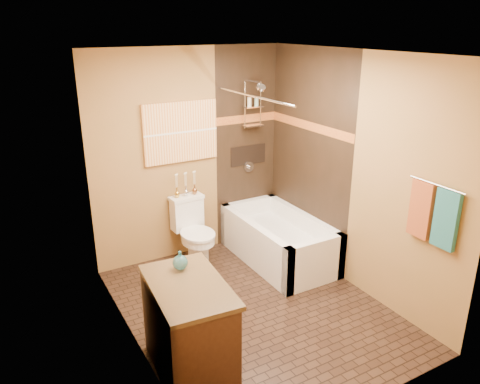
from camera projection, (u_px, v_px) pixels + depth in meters
floor at (254, 308)px, 4.76m from camera, size 3.00×3.00×0.00m
wall_left at (128, 218)px, 3.77m from camera, size 0.02×3.00×2.50m
wall_right at (353, 174)px, 4.89m from camera, size 0.02×3.00×2.50m
wall_back at (190, 155)px, 5.55m from camera, size 2.40×0.02×2.50m
wall_front at (373, 261)px, 3.10m from camera, size 2.40×0.02×2.50m
ceiling at (257, 53)px, 3.90m from camera, size 3.00×3.00×0.00m
alcove_tile_back at (246, 148)px, 5.90m from camera, size 0.85×0.01×2.50m
alcove_tile_right at (308, 157)px, 5.49m from camera, size 0.01×1.50×2.50m
mosaic_band_back at (247, 119)px, 5.77m from camera, size 0.85×0.01×0.10m
mosaic_band_right at (309, 126)px, 5.36m from camera, size 0.01×1.50×0.10m
alcove_niche at (248, 155)px, 5.94m from camera, size 0.50×0.01×0.25m
shower_fixtures at (253, 116)px, 5.68m from camera, size 0.24×0.33×1.16m
curtain_rod at (251, 96)px, 4.86m from camera, size 0.03×1.55×0.03m
towel_bar at (437, 185)px, 3.94m from camera, size 0.02×0.55×0.02m
towel_teal at (446, 219)px, 3.93m from camera, size 0.05×0.22×0.52m
towel_rust at (421, 209)px, 4.14m from camera, size 0.05×0.22×0.52m
sunset_painting at (181, 132)px, 5.38m from camera, size 0.90×0.04×0.70m
vanity_mirror at (149, 210)px, 3.28m from camera, size 0.01×1.00×0.90m
bathtub at (278, 243)px, 5.66m from camera, size 0.80×1.50×0.55m
toilet at (193, 231)px, 5.56m from camera, size 0.41×0.60×0.79m
vanity at (189, 328)px, 3.77m from camera, size 0.64×0.97×0.82m
teal_bottle at (180, 261)px, 3.83m from camera, size 0.14×0.14×0.20m
bud_vases at (186, 184)px, 5.52m from camera, size 0.29×0.06×0.28m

